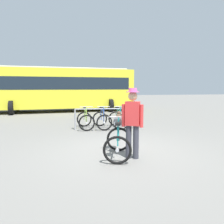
{
  "coord_description": "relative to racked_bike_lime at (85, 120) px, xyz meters",
  "views": [
    {
      "loc": [
        -1.36,
        -5.54,
        1.74
      ],
      "look_at": [
        -0.09,
        0.72,
        1.0
      ],
      "focal_mm": 34.3,
      "sensor_mm": 36.0,
      "label": 1
    }
  ],
  "objects": [
    {
      "name": "ground_plane",
      "position": [
        0.69,
        -3.38,
        -0.37
      ],
      "size": [
        80.0,
        80.0,
        0.0
      ],
      "primitive_type": "plane",
      "color": "slate"
    },
    {
      "name": "racked_bike_teal",
      "position": [
        1.4,
        -0.08,
        0.0
      ],
      "size": [
        0.67,
        1.13,
        0.98
      ],
      "color": "black",
      "rests_on": "ground"
    },
    {
      "name": "person_with_featured_bike",
      "position": [
        0.83,
        -4.01,
        0.58
      ],
      "size": [
        0.48,
        0.33,
        1.72
      ],
      "color": "#383842",
      "rests_on": "ground"
    },
    {
      "name": "racked_bike_blue",
      "position": [
        0.7,
        -0.04,
        0.0
      ],
      "size": [
        0.7,
        1.12,
        0.97
      ],
      "color": "black",
      "rests_on": "ground"
    },
    {
      "name": "bus_distant",
      "position": [
        -1.08,
        6.96,
        1.37
      ],
      "size": [
        10.15,
        3.86,
        3.08
      ],
      "color": "yellow",
      "rests_on": "ground"
    },
    {
      "name": "featured_bicycle",
      "position": [
        0.54,
        -3.75,
        0.12
      ],
      "size": [
        0.92,
        1.25,
        1.09
      ],
      "color": "black",
      "rests_on": "ground"
    },
    {
      "name": "racked_bike_lime",
      "position": [
        0.0,
        0.0,
        0.0
      ],
      "size": [
        0.69,
        1.11,
        0.97
      ],
      "color": "black",
      "rests_on": "ground"
    },
    {
      "name": "bike_rack_rail",
      "position": [
        0.79,
        -0.23,
        0.27
      ],
      "size": [
        2.51,
        0.21,
        0.88
      ],
      "color": "#99999E",
      "rests_on": "ground"
    }
  ]
}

